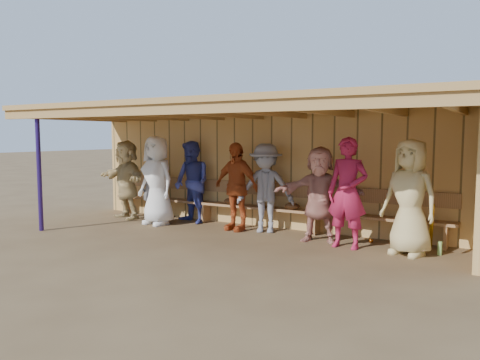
% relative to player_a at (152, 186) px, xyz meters
% --- Properties ---
extents(ground, '(90.00, 90.00, 0.00)m').
position_rel_player_a_xyz_m(ground, '(2.58, -0.77, -0.75)').
color(ground, brown).
rests_on(ground, ground).
extents(player_a, '(0.56, 0.37, 1.50)m').
position_rel_player_a_xyz_m(player_a, '(0.00, 0.00, 0.00)').
color(player_a, gray).
rests_on(player_a, ground).
extents(player_b, '(1.01, 0.74, 1.89)m').
position_rel_player_a_xyz_m(player_b, '(0.55, -0.47, 0.20)').
color(player_b, white).
rests_on(player_b, ground).
extents(player_c, '(1.04, 0.91, 1.79)m').
position_rel_player_a_xyz_m(player_c, '(1.10, 0.04, 0.15)').
color(player_c, '#374098').
rests_on(player_c, ground).
extents(player_d, '(1.09, 0.58, 1.77)m').
position_rel_player_a_xyz_m(player_d, '(2.32, -0.14, 0.14)').
color(player_d, '#B6481D').
rests_on(player_d, ground).
extents(player_e, '(1.28, 0.98, 1.75)m').
position_rel_player_a_xyz_m(player_e, '(2.92, -0.02, 0.13)').
color(player_e, gray).
rests_on(player_e, ground).
extents(player_f, '(1.66, 0.83, 1.72)m').
position_rel_player_a_xyz_m(player_f, '(4.13, -0.27, 0.11)').
color(player_f, tan).
rests_on(player_f, ground).
extents(player_g, '(0.71, 0.49, 1.88)m').
position_rel_player_a_xyz_m(player_g, '(4.71, -0.48, 0.19)').
color(player_g, '#AB1B40').
rests_on(player_g, ground).
extents(player_h, '(1.04, 0.84, 1.85)m').
position_rel_player_a_xyz_m(player_h, '(5.71, -0.44, 0.18)').
color(player_h, '#D1B875').
rests_on(player_h, ground).
extents(player_extra, '(1.75, 1.00, 1.80)m').
position_rel_player_a_xyz_m(player_extra, '(-0.55, -0.25, 0.15)').
color(player_extra, tan).
rests_on(player_extra, ground).
extents(dugout_structure, '(8.80, 3.20, 2.50)m').
position_rel_player_a_xyz_m(dugout_structure, '(2.97, -0.08, 0.95)').
color(dugout_structure, tan).
rests_on(dugout_structure, ground).
extents(bench, '(7.60, 0.34, 0.93)m').
position_rel_player_a_xyz_m(bench, '(2.58, 0.35, -0.22)').
color(bench, '#A07144').
rests_on(bench, ground).
extents(dugout_equipment, '(7.38, 0.62, 0.80)m').
position_rel_player_a_xyz_m(dugout_equipment, '(2.23, 0.22, -0.26)').
color(dugout_equipment, yellow).
rests_on(dugout_equipment, ground).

